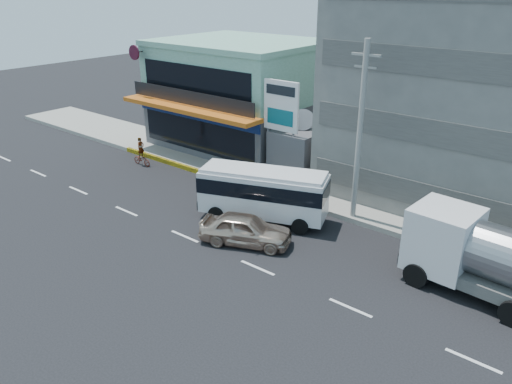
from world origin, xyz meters
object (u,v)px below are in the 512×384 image
billboard (281,112)px  motorcycle_rider (142,156)px  satellite_dish (303,128)px  tanker_truck (506,264)px  utility_pole_near (360,133)px  concrete_building (487,86)px  minibus (263,191)px  sedan (246,229)px  shop_building (240,97)px

billboard → motorcycle_rider: (-10.07, -3.46, -4.24)m
satellite_dish → tanker_truck: bearing=-24.4°
tanker_truck → utility_pole_near: bearing=160.5°
concrete_building → tanker_truck: bearing=-66.3°
minibus → billboard: bearing=116.6°
sedan → billboard: bearing=1.3°
tanker_truck → sedan: bearing=-166.3°
utility_pole_near → sedan: bearing=-117.0°
concrete_building → satellite_dish: 11.30m
concrete_building → minibus: (-8.04, -10.72, -5.22)m
tanker_truck → motorcycle_rider: 25.31m
tanker_truck → satellite_dish: bearing=155.6°
satellite_dish → tanker_truck: satellite_dish is taller
sedan → utility_pole_near: bearing=-50.1°
shop_building → satellite_dish: bearing=-20.2°
tanker_truck → motorcycle_rider: size_ratio=4.32×
satellite_dish → motorcycle_rider: (-10.57, -5.26, -2.88)m
satellite_dish → billboard: 2.31m
satellite_dish → sedan: satellite_dish is taller
billboard → utility_pole_near: bearing=-15.5°
shop_building → tanker_truck: shop_building is taller
billboard → minibus: (2.46, -4.92, -3.14)m
billboard → minibus: size_ratio=0.92×
concrete_building → utility_pole_near: (-4.00, -7.60, -1.85)m
shop_building → satellite_dish: 8.54m
concrete_building → sedan: size_ratio=3.35×
satellite_dish → billboard: bearing=-105.5°
minibus → motorcycle_rider: bearing=173.3°
concrete_building → billboard: bearing=-151.1°
sedan → motorcycle_rider: (-13.57, 4.24, -0.12)m
minibus → motorcycle_rider: 12.66m
concrete_building → satellite_dish: size_ratio=10.67×
concrete_building → satellite_dish: bearing=-158.2°
satellite_dish → utility_pole_near: bearing=-31.0°
concrete_building → motorcycle_rider: bearing=-155.8°
tanker_truck → motorcycle_rider: bearing=176.8°
satellite_dish → motorcycle_rider: satellite_dish is taller
satellite_dish → minibus: size_ratio=0.20×
satellite_dish → minibus: satellite_dish is taller
satellite_dish → billboard: size_ratio=0.22×
minibus → tanker_truck: bearing=0.2°
sedan → concrete_building: bearing=-50.6°
minibus → concrete_building: bearing=53.1°
utility_pole_near → tanker_truck: (8.67, -3.06, -3.27)m
satellite_dish → utility_pole_near: (6.00, -3.60, 1.57)m
billboard → tanker_truck: (15.17, -4.86, -3.05)m
utility_pole_near → minibus: (-4.04, -3.12, -3.37)m
shop_building → concrete_building: bearing=3.4°
satellite_dish → minibus: 7.22m
minibus → sedan: size_ratio=1.57×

